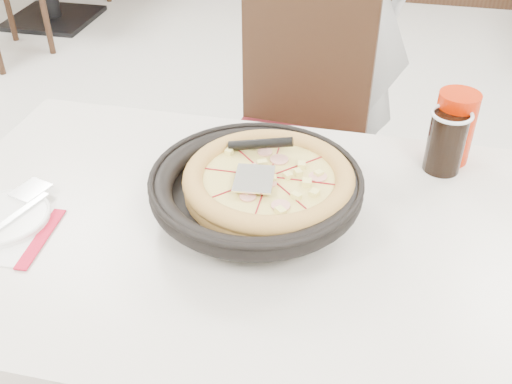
% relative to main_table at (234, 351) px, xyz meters
% --- Properties ---
extents(floor, '(7.00, 7.00, 0.00)m').
position_rel_main_table_xyz_m(floor, '(-0.08, 0.20, -0.38)').
color(floor, '#A8A7A3').
rests_on(floor, ground).
extents(main_table, '(1.26, 0.89, 0.75)m').
position_rel_main_table_xyz_m(main_table, '(0.00, 0.00, 0.00)').
color(main_table, beige).
rests_on(main_table, floor).
extents(chair_far, '(0.46, 0.46, 0.95)m').
position_rel_main_table_xyz_m(chair_far, '(0.00, 0.71, 0.10)').
color(chair_far, black).
rests_on(chair_far, floor).
extents(trivet, '(0.12, 0.12, 0.04)m').
position_rel_main_table_xyz_m(trivet, '(0.07, 0.07, 0.39)').
color(trivet, black).
rests_on(trivet, main_table).
extents(pizza_pan, '(0.37, 0.37, 0.01)m').
position_rel_main_table_xyz_m(pizza_pan, '(0.04, 0.05, 0.42)').
color(pizza_pan, black).
rests_on(pizza_pan, trivet).
extents(pizza, '(0.35, 0.35, 0.02)m').
position_rel_main_table_xyz_m(pizza, '(0.06, 0.06, 0.44)').
color(pizza, '#BE8F46').
rests_on(pizza, pizza_pan).
extents(pizza_server, '(0.08, 0.10, 0.00)m').
position_rel_main_table_xyz_m(pizza_server, '(0.04, 0.03, 0.47)').
color(pizza_server, white).
rests_on(pizza_server, pizza).
extents(napkin, '(0.18, 0.18, 0.00)m').
position_rel_main_table_xyz_m(napkin, '(-0.41, -0.12, 0.38)').
color(napkin, white).
rests_on(napkin, main_table).
extents(side_plate, '(0.18, 0.18, 0.01)m').
position_rel_main_table_xyz_m(side_plate, '(-0.43, -0.09, 0.38)').
color(side_plate, white).
rests_on(side_plate, napkin).
extents(fork, '(0.06, 0.15, 0.00)m').
position_rel_main_table_xyz_m(fork, '(-0.40, -0.08, 0.39)').
color(fork, white).
rests_on(fork, side_plate).
extents(cola_glass, '(0.08, 0.08, 0.13)m').
position_rel_main_table_xyz_m(cola_glass, '(0.40, 0.28, 0.44)').
color(cola_glass, black).
rests_on(cola_glass, main_table).
extents(red_cup, '(0.09, 0.09, 0.16)m').
position_rel_main_table_xyz_m(red_cup, '(0.42, 0.33, 0.45)').
color(red_cup, '#B21A00').
rests_on(red_cup, main_table).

